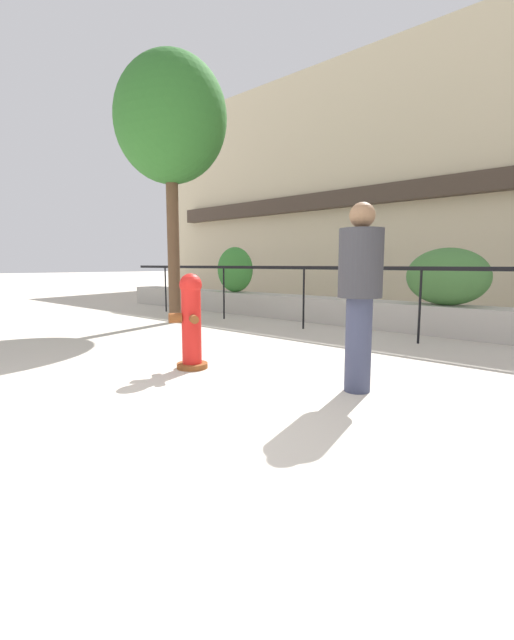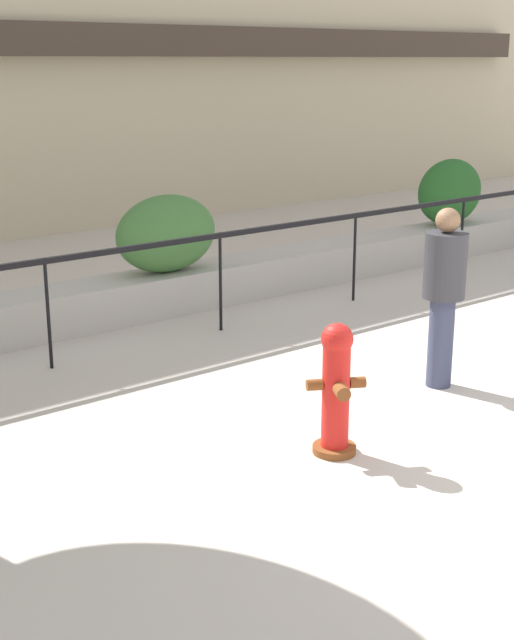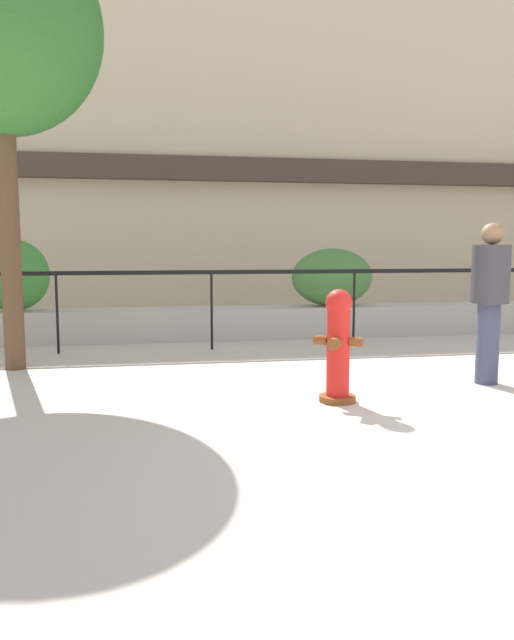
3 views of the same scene
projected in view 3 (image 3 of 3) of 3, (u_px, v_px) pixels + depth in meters
building_facade at (266, 148)px, 15.88m from camera, size 30.00×1.36×8.00m
planter_wall_low at (332, 321)px, 10.46m from camera, size 18.00×0.70×0.50m
fence_railing_segment at (354, 278)px, 9.29m from camera, size 15.00×0.05×1.15m
hedge_bush_0 at (13, 275)px, 9.49m from camera, size 1.10×0.56×1.10m
hedge_bush_1 at (332, 277)px, 10.37m from camera, size 1.38×0.70×0.95m
fire_hydrant at (338, 345)px, 5.92m from camera, size 0.48×0.49×1.08m
street_tree at (0, 31)px, 7.15m from camera, size 2.32×2.09×5.20m
pedestrian at (490, 293)px, 6.67m from camera, size 0.51×0.51×1.73m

